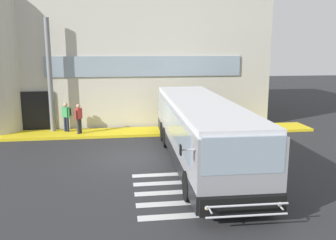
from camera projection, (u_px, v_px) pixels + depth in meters
name	position (u px, v px, depth m)	size (l,w,h in m)	color
ground_plane	(134.00, 158.00, 16.39)	(80.00, 90.00, 0.02)	#2B2B2D
bay_paint_stripes	(198.00, 191.00, 12.58)	(4.40, 3.96, 0.01)	silver
terminal_building	(117.00, 58.00, 26.70)	(19.47, 13.80, 8.26)	beige
boarding_curb	(130.00, 132.00, 21.03)	(21.67, 2.00, 0.15)	yellow
entry_support_column	(50.00, 76.00, 20.37)	(0.28, 0.28, 6.37)	slate
bus_main_foreground	(200.00, 132.00, 15.50)	(3.27, 12.10, 2.70)	gray
passenger_near_column	(66.00, 115.00, 20.70)	(0.52, 0.50, 1.68)	#1E2338
passenger_by_doorway	(79.00, 117.00, 20.20)	(0.38, 0.52, 1.68)	#2D2D33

